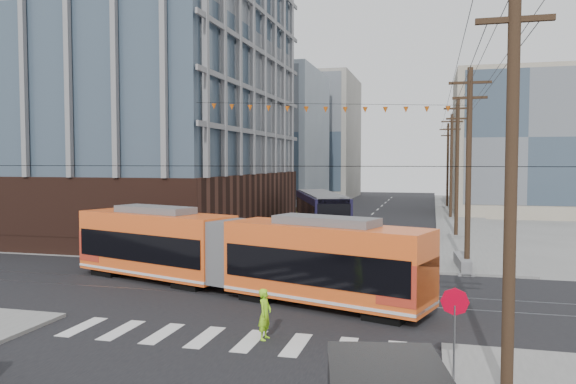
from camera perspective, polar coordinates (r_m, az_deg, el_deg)
name	(u,v)px	position (r m, az deg, el deg)	size (l,w,h in m)	color
ground	(255,316)	(22.41, -3.41, -12.44)	(160.00, 160.00, 0.00)	slate
office_building	(95,66)	(52.77, -19.03, 11.99)	(30.00, 25.00, 28.60)	#381E16
bg_bldg_nw_near	(253,139)	(76.35, -3.56, 5.36)	(18.00, 16.00, 18.00)	#8C99A5
bg_bldg_ne_near	(518,144)	(69.19, 22.34, 4.53)	(14.00, 14.00, 16.00)	gray
bg_bldg_nw_far	(307,138)	(94.89, 1.94, 5.53)	(16.00, 18.00, 20.00)	gray
bg_bldg_ne_far	(513,155)	(89.26, 21.86, 3.53)	(16.00, 16.00, 14.00)	#8C99A5
utility_pole_near	(511,182)	(14.66, 21.72, 0.91)	(0.30, 0.30, 11.00)	black
utility_pole_far	(448,165)	(76.55, 15.91, 2.62)	(0.30, 0.30, 11.00)	black
streetcar	(232,253)	(26.13, -5.75, -6.18)	(18.64, 2.62, 3.59)	#EC571D
city_bus	(321,214)	(45.60, 3.35, -2.20)	(2.73, 12.61, 3.57)	black
parked_car_silver	(252,241)	(37.65, -3.68, -4.99)	(1.49, 4.27, 1.41)	gray
parked_car_white	(259,233)	(42.40, -2.95, -4.15)	(1.81, 4.45, 1.29)	silver
parked_car_grey	(289,223)	(48.74, 0.07, -3.20)	(2.13, 4.61, 1.28)	#51575D
pedestrian	(265,314)	(19.35, -2.36, -12.30)	(0.63, 0.41, 1.73)	#96E61D
stop_sign	(454,340)	(16.14, 16.53, -14.21)	(0.75, 0.75, 2.47)	#C4001B
jersey_barrier	(462,263)	(32.76, 17.29, -6.92)	(0.85, 3.79, 0.76)	gray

